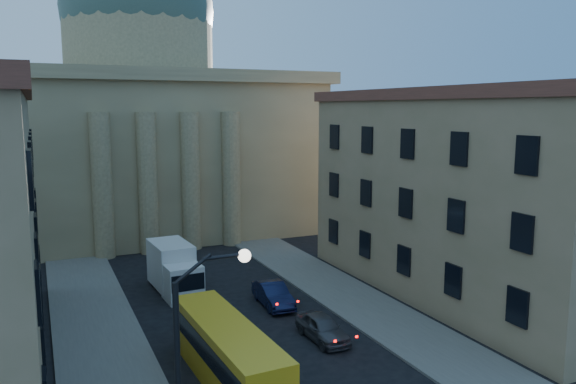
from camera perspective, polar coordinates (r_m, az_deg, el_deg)
name	(u,v)px	position (r m, az deg, el deg)	size (l,w,h in m)	color
sidewalk_left	(112,384)	(30.04, -17.42, -18.15)	(5.00, 60.00, 0.15)	#5C5A54
sidewalk_right	(402,328)	(35.83, 11.49, -13.42)	(5.00, 60.00, 0.15)	#5C5A54
church	(143,121)	(65.25, -14.51, 6.97)	(68.02, 28.76, 36.60)	olive
building_right	(470,192)	(42.19, 18.01, 0.02)	(11.60, 26.60, 14.70)	#A48360
street_lamp	(194,361)	(19.12, -9.54, -16.62)	(2.62, 0.44, 8.83)	black
car_right_far	(322,328)	(33.56, 3.52, -13.58)	(1.75, 4.34, 1.48)	#444448
car_right_distant	(273,294)	(38.85, -1.52, -10.36)	(1.65, 4.74, 1.56)	black
city_bus	(227,352)	(28.57, -6.20, -15.84)	(2.86, 10.67, 2.98)	gold
box_truck	(174,270)	(42.20, -11.46, -7.75)	(2.86, 6.49, 3.49)	silver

